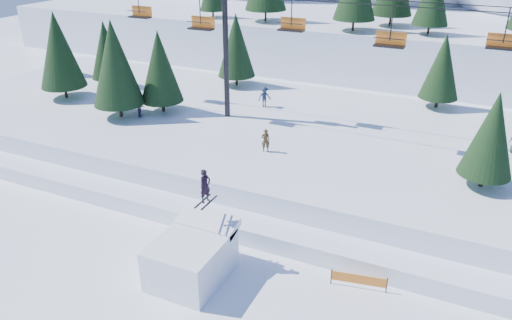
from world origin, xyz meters
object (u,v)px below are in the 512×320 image
at_px(chairlift, 357,45).
at_px(banner_near, 359,279).
at_px(jump_kicker, 192,256).
at_px(banner_far, 473,290).

height_order(chairlift, banner_near, chairlift).
relative_size(chairlift, banner_near, 16.34).
height_order(jump_kicker, chairlift, chairlift).
bearing_deg(banner_far, chairlift, 128.60).
height_order(jump_kicker, banner_far, jump_kicker).
bearing_deg(banner_far, banner_near, -163.32).
bearing_deg(banner_near, banner_far, 16.68).
bearing_deg(banner_far, jump_kicker, -162.30).
bearing_deg(jump_kicker, chairlift, 77.24).
xyz_separation_m(jump_kicker, banner_near, (8.21, 2.72, -0.75)).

